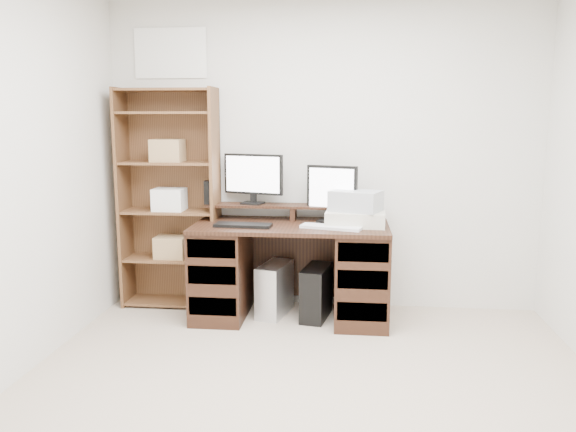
% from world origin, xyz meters
% --- Properties ---
extents(room, '(3.54, 4.04, 2.54)m').
position_xyz_m(room, '(-0.00, 0.00, 1.25)').
color(room, '#B6A38E').
rests_on(room, ground).
extents(desk, '(1.50, 0.70, 0.75)m').
position_xyz_m(desk, '(-0.22, 1.64, 0.39)').
color(desk, black).
rests_on(desk, ground).
extents(riser_shelf, '(1.40, 0.22, 0.12)m').
position_xyz_m(riser_shelf, '(-0.22, 1.85, 0.84)').
color(riser_shelf, black).
rests_on(riser_shelf, desk).
extents(monitor_wide, '(0.50, 0.19, 0.40)m').
position_xyz_m(monitor_wide, '(-0.55, 1.87, 1.10)').
color(monitor_wide, black).
rests_on(monitor_wide, riser_shelf).
extents(monitor_small, '(0.40, 0.20, 0.45)m').
position_xyz_m(monitor_small, '(0.09, 1.76, 0.99)').
color(monitor_small, black).
rests_on(monitor_small, desk).
extents(speaker, '(0.08, 0.08, 0.19)m').
position_xyz_m(speaker, '(-0.91, 1.82, 0.96)').
color(speaker, black).
rests_on(speaker, riser_shelf).
extents(keyboard_black, '(0.44, 0.17, 0.02)m').
position_xyz_m(keyboard_black, '(-0.57, 1.50, 0.76)').
color(keyboard_black, black).
rests_on(keyboard_black, desk).
extents(keyboard_white, '(0.48, 0.25, 0.02)m').
position_xyz_m(keyboard_white, '(0.09, 1.49, 0.76)').
color(keyboard_white, silver).
rests_on(keyboard_white, desk).
extents(mouse, '(0.11, 0.09, 0.04)m').
position_xyz_m(mouse, '(0.33, 1.52, 0.77)').
color(mouse, white).
rests_on(mouse, desk).
extents(printer, '(0.46, 0.36, 0.11)m').
position_xyz_m(printer, '(0.27, 1.65, 0.81)').
color(printer, beige).
rests_on(printer, desk).
extents(basket, '(0.43, 0.37, 0.16)m').
position_xyz_m(basket, '(0.27, 1.65, 0.94)').
color(basket, '#A2A7AD').
rests_on(basket, printer).
extents(tower_silver, '(0.28, 0.45, 0.41)m').
position_xyz_m(tower_silver, '(-0.36, 1.69, 0.21)').
color(tower_silver, silver).
rests_on(tower_silver, ground).
extents(tower_black, '(0.25, 0.44, 0.41)m').
position_xyz_m(tower_black, '(-0.02, 1.65, 0.21)').
color(tower_black, black).
rests_on(tower_black, ground).
extents(bookshelf, '(0.80, 0.30, 1.80)m').
position_xyz_m(bookshelf, '(-1.25, 1.86, 0.92)').
color(bookshelf, brown).
rests_on(bookshelf, ground).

